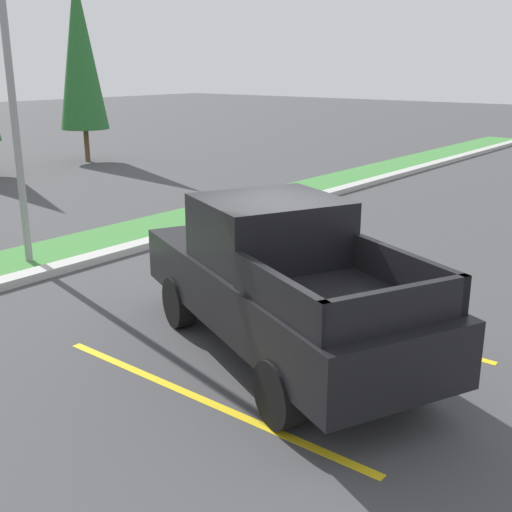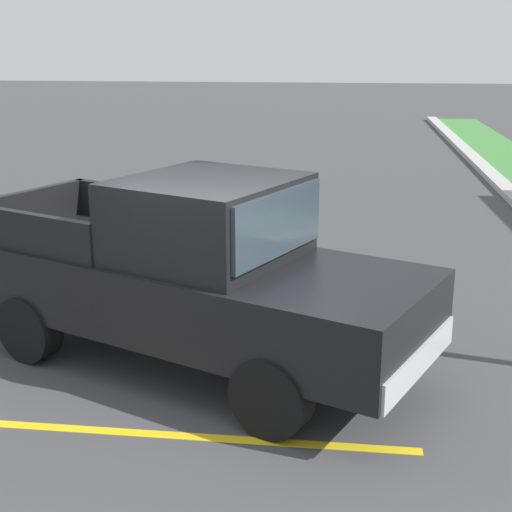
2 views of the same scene
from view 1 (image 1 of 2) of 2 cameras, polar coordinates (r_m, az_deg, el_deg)
The scene contains 8 objects.
ground_plane at distance 9.51m, azimuth 2.68°, elevation -6.60°, with size 120.00×120.00×0.00m, color #424244.
parking_line_near at distance 7.70m, azimuth -5.02°, elevation -12.57°, with size 0.12×4.80×0.01m, color yellow.
parking_line_far at distance 9.93m, azimuth 7.50°, elevation -5.68°, with size 0.12×4.80×0.01m, color yellow.
curb_strip at distance 12.90m, azimuth -15.52°, elevation -0.54°, with size 56.00×0.40×0.15m, color #B2B2AD.
grass_median at distance 13.79m, azimuth -18.20°, elevation 0.14°, with size 56.00×1.80×0.06m, color #42843D.
pickup_truck_main at distance 8.40m, azimuth 2.00°, elevation -2.20°, with size 3.87×5.53×2.10m.
street_light at distance 12.70m, azimuth -20.95°, elevation 16.49°, with size 0.24×1.49×6.80m.
cypress_tree_rightmost at distance 26.89m, azimuth -15.47°, elevation 17.23°, with size 1.89×1.89×7.28m.
Camera 1 is at (-7.07, -5.14, 3.75)m, focal length 44.76 mm.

